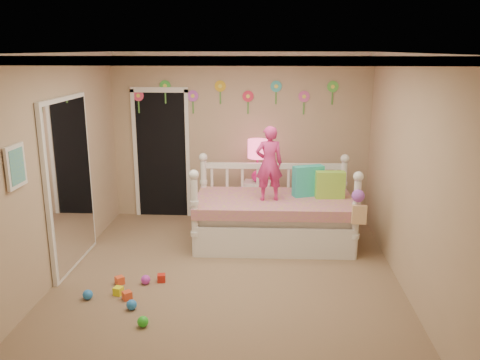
# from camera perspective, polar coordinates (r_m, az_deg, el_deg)

# --- Properties ---
(floor) EXTENTS (4.00, 4.50, 0.01)m
(floor) POSITION_cam_1_polar(r_m,az_deg,el_deg) (6.03, -1.32, -11.15)
(floor) COLOR #7F684C
(floor) RESTS_ON ground
(ceiling) EXTENTS (4.00, 4.50, 0.01)m
(ceiling) POSITION_cam_1_polar(r_m,az_deg,el_deg) (5.42, -1.49, 14.38)
(ceiling) COLOR white
(ceiling) RESTS_ON floor
(back_wall) EXTENTS (4.00, 0.01, 2.60)m
(back_wall) POSITION_cam_1_polar(r_m,az_deg,el_deg) (7.78, 0.01, 4.91)
(back_wall) COLOR tan
(back_wall) RESTS_ON floor
(left_wall) EXTENTS (0.01, 4.50, 2.60)m
(left_wall) POSITION_cam_1_polar(r_m,az_deg,el_deg) (6.09, -20.51, 1.14)
(left_wall) COLOR tan
(left_wall) RESTS_ON floor
(right_wall) EXTENTS (0.01, 4.50, 2.60)m
(right_wall) POSITION_cam_1_polar(r_m,az_deg,el_deg) (5.77, 18.79, 0.58)
(right_wall) COLOR tan
(right_wall) RESTS_ON floor
(crown_molding) EXTENTS (4.00, 4.50, 0.06)m
(crown_molding) POSITION_cam_1_polar(r_m,az_deg,el_deg) (5.42, -1.49, 14.06)
(crown_molding) COLOR white
(crown_molding) RESTS_ON ceiling
(daybed) EXTENTS (2.20, 1.21, 1.18)m
(daybed) POSITION_cam_1_polar(r_m,az_deg,el_deg) (6.86, 3.90, -2.58)
(daybed) COLOR white
(daybed) RESTS_ON floor
(pillow_turquoise) EXTENTS (0.45, 0.29, 0.42)m
(pillow_turquoise) POSITION_cam_1_polar(r_m,az_deg,el_deg) (6.94, 7.82, -0.10)
(pillow_turquoise) COLOR #23B2A4
(pillow_turquoise) RESTS_ON daybed
(pillow_lime) EXTENTS (0.40, 0.17, 0.37)m
(pillow_lime) POSITION_cam_1_polar(r_m,az_deg,el_deg) (6.88, 10.30, -0.55)
(pillow_lime) COLOR #94D541
(pillow_lime) RESTS_ON daybed
(child) EXTENTS (0.41, 0.31, 1.01)m
(child) POSITION_cam_1_polar(r_m,az_deg,el_deg) (6.62, 3.35, 1.91)
(child) COLOR #DD3284
(child) RESTS_ON daybed
(nightstand) EXTENTS (0.45, 0.37, 0.69)m
(nightstand) POSITION_cam_1_polar(r_m,az_deg,el_deg) (7.63, 1.97, -2.71)
(nightstand) COLOR white
(nightstand) RESTS_ON floor
(table_lamp) EXTENTS (0.30, 0.30, 0.65)m
(table_lamp) POSITION_cam_1_polar(r_m,az_deg,el_deg) (7.43, 2.02, 3.00)
(table_lamp) COLOR #EB1F8C
(table_lamp) RESTS_ON nightstand
(closet_doorway) EXTENTS (0.90, 0.04, 2.07)m
(closet_doorway) POSITION_cam_1_polar(r_m,az_deg,el_deg) (7.99, -8.99, 3.05)
(closet_doorway) COLOR black
(closet_doorway) RESTS_ON back_wall
(flower_decals) EXTENTS (3.40, 0.02, 0.50)m
(flower_decals) POSITION_cam_1_polar(r_m,az_deg,el_deg) (7.69, -0.67, 9.60)
(flower_decals) COLOR #B2668C
(flower_decals) RESTS_ON back_wall
(mirror_closet) EXTENTS (0.07, 1.30, 2.10)m
(mirror_closet) POSITION_cam_1_polar(r_m,az_deg,el_deg) (6.40, -18.92, -0.40)
(mirror_closet) COLOR white
(mirror_closet) RESTS_ON left_wall
(wall_picture) EXTENTS (0.05, 0.34, 0.42)m
(wall_picture) POSITION_cam_1_polar(r_m,az_deg,el_deg) (5.23, -24.36, 1.44)
(wall_picture) COLOR white
(wall_picture) RESTS_ON left_wall
(hanging_bag) EXTENTS (0.20, 0.16, 0.36)m
(hanging_bag) POSITION_cam_1_polar(r_m,az_deg,el_deg) (6.37, 13.35, -3.13)
(hanging_bag) COLOR beige
(hanging_bag) RESTS_ON daybed
(toy_scatter) EXTENTS (0.86, 1.33, 0.11)m
(toy_scatter) POSITION_cam_1_polar(r_m,az_deg,el_deg) (5.69, -13.22, -12.64)
(toy_scatter) COLOR #996666
(toy_scatter) RESTS_ON floor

